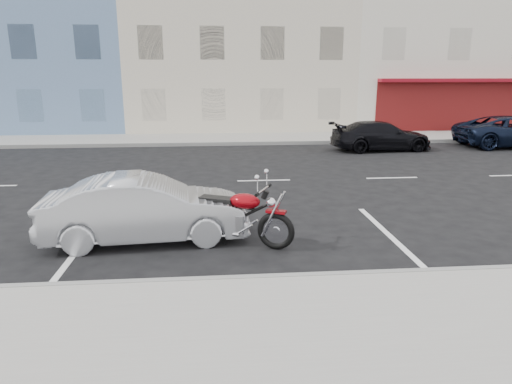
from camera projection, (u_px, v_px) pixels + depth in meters
ground at (329, 179)px, 13.97m from camera, size 120.00×120.00×0.00m
sidewalk_near at (80, 354)px, 5.14m from camera, size 80.00×3.40×0.15m
sidewalk_far at (183, 139)px, 21.91m from camera, size 80.00×3.40×0.15m
curb_near at (113, 286)px, 6.78m from camera, size 80.00×0.12×0.16m
curb_far at (180, 144)px, 20.27m from camera, size 80.00×0.12×0.16m
bldg_blue at (33, 15)px, 26.85m from camera, size 12.00×12.00×13.00m
bldg_cream at (237, 30)px, 28.06m from camera, size 12.00×12.00×11.50m
bldg_corner at (440, 23)px, 29.04m from camera, size 14.00×12.00×12.50m
motorcycle at (277, 223)px, 8.28m from camera, size 2.10×1.11×1.13m
sedan_silver at (146, 209)px, 8.72m from camera, size 3.95×1.67×1.27m
car_far at (381, 136)px, 19.11m from camera, size 4.30×2.00×1.22m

